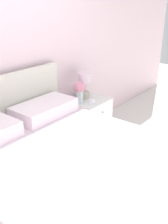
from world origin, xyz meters
TOP-DOWN VIEW (x-y plane):
  - ground_plane at (0.00, 0.00)m, footprint 12.00×12.00m
  - bed at (0.00, -1.02)m, footprint 1.58×2.18m
  - nightstand at (1.16, -0.23)m, footprint 0.49×0.43m
  - table_lamp at (1.18, -0.13)m, footprint 0.17×0.17m
  - flower_vase at (1.00, -0.20)m, footprint 0.14×0.14m
  - teacup at (1.08, -0.33)m, footprint 0.12×0.12m

SIDE VIEW (x-z plane):
  - ground_plane at x=0.00m, z-range 0.00..0.00m
  - nightstand at x=1.16m, z-range 0.00..0.53m
  - bed at x=0.00m, z-range -0.21..0.83m
  - teacup at x=1.08m, z-range 0.52..0.58m
  - flower_vase at x=1.00m, z-range 0.55..0.83m
  - table_lamp at x=1.18m, z-range 0.57..0.90m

